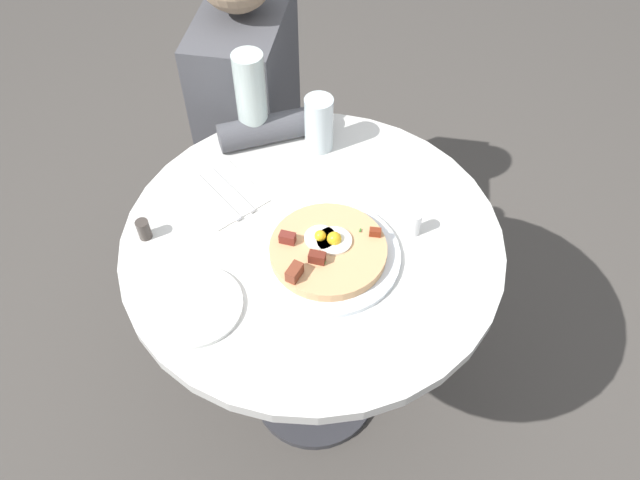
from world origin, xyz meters
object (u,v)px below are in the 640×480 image
Objects in this scene: water_bottle at (251,98)px; bread_plate at (195,306)px; knife at (230,189)px; water_glass at (319,124)px; person_seated at (254,142)px; pizza_plate at (328,255)px; dining_table at (313,284)px; pepper_shaker at (144,229)px; breakfast_pizza at (327,249)px; fork at (216,196)px; salt_shaker at (414,224)px.

bread_plate is at bearing -0.22° from water_bottle.
water_glass is (-0.18, 0.18, 0.06)m from knife.
person_seated is 3.76× the size of pizza_plate.
dining_table is 17.45× the size of pepper_shaker.
pizza_plate is at bearing 39.30° from dining_table.
breakfast_pizza is 0.42m from water_bottle.
bread_plate reaches higher than dining_table.
dining_table is 5.86× the size of water_glass.
dining_table is 0.22m from breakfast_pizza.
person_seated reaches higher than fork.
bread_plate is 1.05× the size of knife.
breakfast_pizza is at bearing 91.25° from pepper_shaker.
breakfast_pizza is 1.28× the size of bread_plate.
knife reaches higher than dining_table.
breakfast_pizza is at bearing 28.20° from person_seated.
breakfast_pizza is at bearing 12.36° from water_glass.
water_bottle is at bearing 18.46° from person_seated.
knife is at bearing -115.69° from dining_table.
water_glass is (-0.50, 0.16, 0.06)m from bread_plate.
pizza_plate is 0.43m from water_bottle.
salt_shaker is at bearing 33.54° from knife.
dining_table is 0.38m from water_glass.
fork is at bearing -90.00° from knife.
salt_shaker is at bearing 58.73° from water_bottle.
breakfast_pizza is at bearing -60.76° from salt_shaker.
water_glass is at bearing -167.37° from pizza_plate.
knife is at bearing 138.40° from pepper_shaker.
pepper_shaker is (0.10, -0.56, -0.01)m from salt_shaker.
water_glass is at bearing 87.41° from fork.
water_bottle reaches higher than pizza_plate.
fork is at bearing -114.48° from pizza_plate.
person_seated is 4.68× the size of breakfast_pizza.
salt_shaker is 1.22× the size of pepper_shaker.
dining_table is 0.72× the size of person_seated.
knife is at bearing 90.00° from fork.
water_bottle is at bearing -145.44° from pizza_plate.
water_glass is (0.26, 0.24, 0.32)m from person_seated.
pepper_shaker is at bearing -135.07° from bread_plate.
water_bottle is at bearing 155.82° from pepper_shaker.
salt_shaker reaches higher than dining_table.
fork is at bearing -93.75° from salt_shaker.
breakfast_pizza is 0.30m from fork.
person_seated is at bearing -136.57° from water_glass.
salt_shaker is at bearing 119.37° from pizza_plate.
knife is at bearing -97.62° from salt_shaker.
knife is (-0.32, -0.01, 0.00)m from bread_plate.
water_glass is (-0.33, -0.07, 0.04)m from breakfast_pizza.
water_bottle is at bearing 126.71° from knife.
water_bottle is at bearing -121.27° from salt_shaker.
person_seated reaches higher than water_glass.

